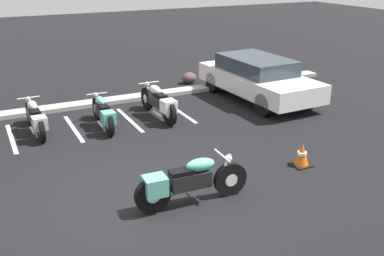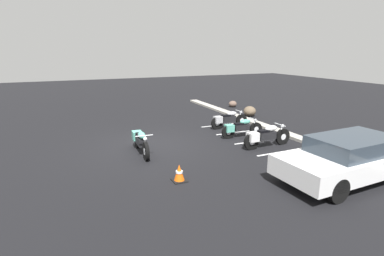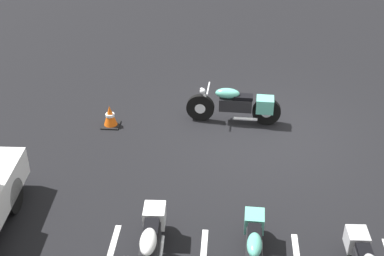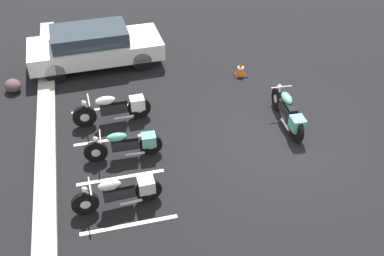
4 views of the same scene
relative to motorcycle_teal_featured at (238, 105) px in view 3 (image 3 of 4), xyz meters
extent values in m
plane|color=black|center=(-0.65, 0.52, -0.45)|extent=(60.00, 60.00, 0.00)
cylinder|color=black|center=(0.86, -0.04, -0.13)|extent=(0.64, 0.15, 0.64)
cylinder|color=silver|center=(0.86, -0.04, -0.13)|extent=(0.25, 0.13, 0.24)
cylinder|color=black|center=(-0.64, 0.03, -0.13)|extent=(0.64, 0.15, 0.64)
cylinder|color=silver|center=(-0.64, 0.03, -0.13)|extent=(0.25, 0.13, 0.24)
cube|color=black|center=(0.06, 0.00, 0.02)|extent=(0.75, 0.30, 0.29)
ellipsoid|color=#59B29E|center=(0.25, -0.01, 0.28)|extent=(0.55, 0.28, 0.23)
cube|color=black|center=(-0.10, 0.00, 0.21)|extent=(0.44, 0.25, 0.08)
cube|color=#59B29E|center=(-0.59, 0.03, 0.05)|extent=(0.40, 0.37, 0.33)
cylinder|color=silver|center=(0.74, -0.04, 0.12)|extent=(0.26, 0.07, 0.52)
cylinder|color=silver|center=(0.69, -0.03, 0.38)|extent=(0.06, 0.60, 0.03)
sphere|color=silver|center=(0.81, -0.04, 0.30)|extent=(0.14, 0.14, 0.14)
cylinder|color=silver|center=(-0.17, 0.14, -0.27)|extent=(0.54, 0.09, 0.07)
cylinder|color=black|center=(-1.84, 4.17, -0.15)|extent=(0.13, 0.60, 0.60)
cylinder|color=silver|center=(-1.84, 4.17, -0.15)|extent=(0.12, 0.23, 0.23)
cube|color=black|center=(-1.86, 4.67, 0.17)|extent=(0.23, 0.41, 0.07)
cube|color=#B7B7BC|center=(-1.85, 4.22, 0.01)|extent=(0.34, 0.38, 0.31)
cylinder|color=black|center=(-0.26, 3.85, -0.16)|extent=(0.13, 0.59, 0.58)
cylinder|color=silver|center=(-0.26, 3.85, -0.16)|extent=(0.12, 0.23, 0.22)
cube|color=black|center=(-0.24, 4.49, -0.02)|extent=(0.27, 0.68, 0.26)
ellipsoid|color=#59B29E|center=(-0.23, 4.66, 0.21)|extent=(0.25, 0.50, 0.21)
cube|color=black|center=(-0.25, 4.34, 0.15)|extent=(0.23, 0.40, 0.07)
cube|color=#59B29E|center=(-0.26, 3.89, 0.00)|extent=(0.33, 0.36, 0.30)
cylinder|color=silver|center=(-0.37, 4.27, -0.29)|extent=(0.08, 0.49, 0.06)
cylinder|color=black|center=(1.37, 3.88, -0.13)|extent=(0.14, 0.65, 0.64)
cylinder|color=silver|center=(1.37, 3.88, -0.13)|extent=(0.13, 0.25, 0.24)
cube|color=black|center=(1.35, 4.59, 0.02)|extent=(0.30, 0.75, 0.29)
ellipsoid|color=white|center=(1.34, 4.78, 0.28)|extent=(0.27, 0.55, 0.23)
cube|color=black|center=(1.35, 4.42, 0.21)|extent=(0.25, 0.44, 0.08)
cube|color=white|center=(1.37, 3.93, 0.05)|extent=(0.36, 0.40, 0.33)
cylinder|color=silver|center=(1.22, 4.34, -0.27)|extent=(0.09, 0.54, 0.07)
cylinder|color=black|center=(4.02, 3.39, -0.13)|extent=(0.24, 0.65, 0.64)
cube|color=black|center=(2.87, 0.37, -0.43)|extent=(0.40, 0.40, 0.03)
cone|color=#EA590F|center=(2.87, 0.37, -0.20)|extent=(0.32, 0.32, 0.50)
cylinder|color=white|center=(2.87, 0.37, -0.17)|extent=(0.20, 0.20, 0.06)
camera|label=1|loc=(-3.04, -6.33, 3.67)|focal=42.00mm
camera|label=2|loc=(10.25, -2.53, 3.17)|focal=28.00mm
camera|label=3|loc=(0.25, 10.57, 5.85)|focal=50.00mm
camera|label=4|loc=(-8.99, 4.97, 7.03)|focal=42.00mm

